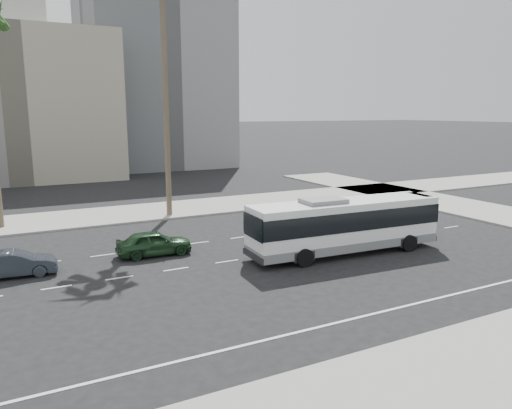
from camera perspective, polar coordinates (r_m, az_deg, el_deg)
ground at (r=29.15m, az=2.00°, el=-5.86°), size 700.00×700.00×0.00m
sidewalk_north at (r=42.91m, az=-8.25°, el=-0.44°), size 120.00×7.00×0.15m
midrise_beige_west at (r=69.31m, az=-26.51°, el=10.22°), size 24.00×18.00×18.00m
midrise_gray_center at (r=79.47m, az=-11.93°, el=13.93°), size 20.00×20.00×26.00m
civic_tower at (r=276.22m, az=-26.01°, el=16.08°), size 42.00×42.00×129.00m
highrise_right at (r=262.35m, az=-15.07°, el=16.27°), size 26.00×26.00×70.00m
highrise_far at (r=297.17m, az=-11.48°, el=14.77°), size 22.00×22.00×60.00m
city_bus at (r=29.45m, az=10.32°, el=-2.23°), size 12.06×3.29×3.43m
car_a at (r=29.45m, az=-11.80°, el=-4.40°), size 2.04×4.47×1.49m
car_b at (r=28.10m, az=-26.31°, el=-6.22°), size 1.79×4.19×1.34m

